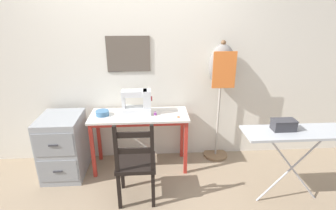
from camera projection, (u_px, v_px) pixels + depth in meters
The scene contains 12 objects.
ground_plane at pixel (141, 176), 3.18m from camera, with size 14.00×14.00×0.00m, color gray.
wall_back at pixel (138, 64), 3.23m from camera, with size 10.00×0.07×2.55m.
sewing_table at pixel (139, 122), 3.17m from camera, with size 1.18×0.47×0.72m.
sewing_machine at pixel (138, 103), 3.12m from camera, with size 0.36×0.18×0.32m.
fabric_bowl at pixel (102, 113), 3.11m from camera, with size 0.16×0.16×0.06m.
scissors at pixel (181, 117), 3.07m from camera, with size 0.12×0.04×0.01m.
thread_spool_near_machine at pixel (155, 114), 3.11m from camera, with size 0.04×0.04×0.04m.
wooden_chair at pixel (136, 164), 2.67m from camera, with size 0.40×0.38×0.93m.
filing_cabinet at pixel (63, 146), 3.13m from camera, with size 0.46×0.57×0.75m.
dress_form at pixel (221, 73), 3.21m from camera, with size 0.33×0.32×1.57m.
ironing_board at pixel (298, 135), 2.54m from camera, with size 1.07×0.33×0.82m.
storage_box at pixel (284, 125), 2.52m from camera, with size 0.23×0.13×0.11m.
Camera 1 is at (0.16, -2.69, 1.94)m, focal length 28.00 mm.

